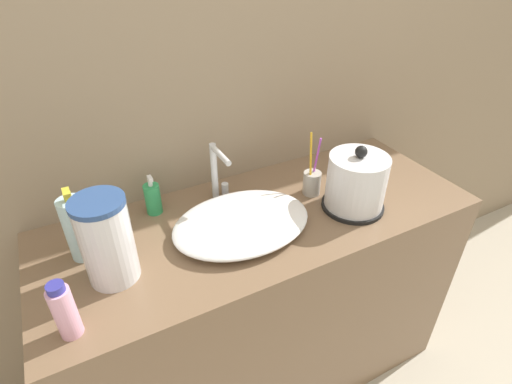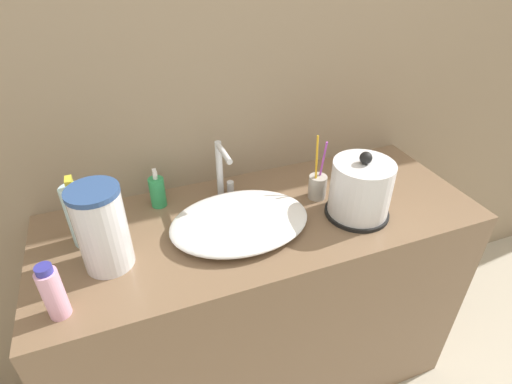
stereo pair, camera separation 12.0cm
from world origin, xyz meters
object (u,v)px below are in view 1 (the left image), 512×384
(toothbrush_cup, at_px, (312,182))
(lotion_bottle, at_px, (153,198))
(water_pitcher, at_px, (107,240))
(faucet, at_px, (217,170))
(electric_kettle, at_px, (356,184))
(mouthwash_bottle, at_px, (78,228))
(shampoo_bottle, at_px, (65,311))

(toothbrush_cup, distance_m, lotion_bottle, 0.53)
(lotion_bottle, bearing_deg, water_pitcher, -126.84)
(faucet, relative_size, electric_kettle, 0.89)
(faucet, relative_size, water_pitcher, 0.82)
(mouthwash_bottle, bearing_deg, toothbrush_cup, -2.78)
(shampoo_bottle, relative_size, mouthwash_bottle, 0.69)
(electric_kettle, relative_size, toothbrush_cup, 1.00)
(faucet, relative_size, lotion_bottle, 1.45)
(faucet, distance_m, mouthwash_bottle, 0.45)
(faucet, xyz_separation_m, electric_kettle, (0.37, -0.25, -0.02))
(faucet, bearing_deg, shampoo_bottle, -146.20)
(mouthwash_bottle, height_order, water_pitcher, water_pitcher)
(faucet, distance_m, toothbrush_cup, 0.32)
(shampoo_bottle, bearing_deg, water_pitcher, 47.81)
(toothbrush_cup, bearing_deg, electric_kettle, -60.66)
(electric_kettle, relative_size, shampoo_bottle, 1.45)
(toothbrush_cup, xyz_separation_m, shampoo_bottle, (-0.80, -0.22, 0.03))
(lotion_bottle, bearing_deg, faucet, -6.31)
(faucet, distance_m, lotion_bottle, 0.22)
(faucet, height_order, electric_kettle, electric_kettle)
(lotion_bottle, xyz_separation_m, shampoo_bottle, (-0.29, -0.36, 0.02))
(lotion_bottle, bearing_deg, shampoo_bottle, -128.94)
(faucet, height_order, shampoo_bottle, faucet)
(mouthwash_bottle, bearing_deg, shampoo_bottle, -104.36)
(faucet, bearing_deg, toothbrush_cup, -22.17)
(water_pitcher, bearing_deg, toothbrush_cup, 7.07)
(electric_kettle, bearing_deg, mouthwash_bottle, 168.35)
(lotion_bottle, bearing_deg, mouthwash_bottle, -154.79)
(electric_kettle, relative_size, lotion_bottle, 1.62)
(faucet, xyz_separation_m, mouthwash_bottle, (-0.44, -0.08, -0.01))
(shampoo_bottle, bearing_deg, mouthwash_bottle, 75.64)
(electric_kettle, xyz_separation_m, toothbrush_cup, (-0.07, 0.13, -0.04))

